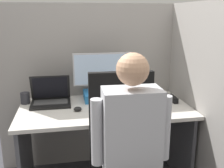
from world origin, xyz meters
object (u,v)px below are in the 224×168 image
Objects in this scene: paper_box at (103,95)px; monitor at (103,72)px; coffee_mug at (137,92)px; office_chair at (126,160)px; pen_cup at (25,98)px; laptop at (51,99)px; person at (134,149)px; stapler at (173,99)px; carrot_toy at (117,114)px.

monitor is (0.00, 0.00, 0.23)m from paper_box.
office_chair is at bearing -110.02° from coffee_mug.
coffee_mug is 1.03× the size of pen_cup.
monitor is at bearing 6.82° from laptop.
person is (0.03, -1.01, -0.24)m from monitor.
laptop is at bearing 173.69° from stapler.
stapler is 1.55× the size of coffee_mug.
pen_cup is at bearing 166.38° from laptop.
pen_cup is (-0.73, 1.01, 0.03)m from person.
coffee_mug is (-0.29, 0.19, 0.03)m from stapler.
paper_box is at bearing -90.00° from monitor.
coffee_mug is at bearing 4.53° from laptop.
office_chair is 0.92m from coffee_mug.
office_chair is (-0.59, -0.65, -0.18)m from stapler.
monitor is 0.93m from office_chair.
paper_box is 0.70m from pen_cup.
office_chair is at bearing -48.69° from pen_cup.
carrot_toy is (0.04, -0.45, -0.02)m from paper_box.
pen_cup is at bearing 172.43° from stapler.
paper_box is at bearing 6.49° from laptop.
stapler is at bearing -15.71° from paper_box.
laptop is (-0.47, -0.06, -0.22)m from monitor.
coffee_mug reaches higher than paper_box.
pen_cup reaches higher than carrot_toy.
monitor is 5.31× the size of pen_cup.
laptop is at bearing -175.47° from coffee_mug.
person reaches higher than monitor.
person is at bearing -61.94° from laptop.
paper_box is 1.01m from person.
carrot_toy is (0.52, -0.39, -0.03)m from laptop.
person reaches higher than coffee_mug.
laptop is 0.26× the size of person.
paper_box is 0.45m from carrot_toy.
pen_cup is (-0.22, 0.05, 0.00)m from laptop.
carrot_toy is 1.25× the size of pen_cup.
monitor reaches higher than office_chair.
pen_cup is (-0.70, -0.00, -0.21)m from monitor.
person reaches higher than laptop.
laptop is at bearing 123.05° from office_chair.
stapler is at bearing -7.57° from pen_cup.
person reaches higher than carrot_toy.
carrot_toy is at bearing 88.92° from person.
laptop is at bearing -173.51° from paper_box.
paper_box is 2.18× the size of stapler.
carrot_toy is 0.42m from office_chair.
monitor is 0.73m from pen_cup.
stapler is at bearing -32.73° from coffee_mug.
office_chair is at bearing -132.29° from stapler.
stapler is 1.60× the size of pen_cup.
monitor is 4.26× the size of carrot_toy.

